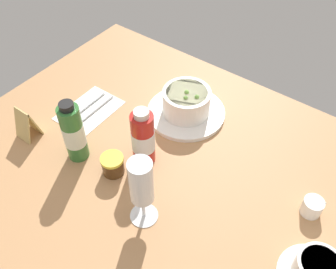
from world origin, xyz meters
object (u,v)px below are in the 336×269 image
sauce_bottle_green (74,133)px  sauce_bottle_red (143,138)px  cutlery_setting (88,111)px  creamer_jug (313,207)px  jam_jar (113,165)px  wine_glass (141,185)px  menu_card (26,123)px  porridge_bowl (186,104)px

sauce_bottle_green → sauce_bottle_red: 16.51cm
cutlery_setting → sauce_bottle_red: 24.81cm
creamer_jug → sauce_bottle_green: size_ratio=0.31×
creamer_jug → jam_jar: jam_jar is taller
wine_glass → sauce_bottle_red: (10.12, -12.62, -4.17)cm
sauce_bottle_red → menu_card: (29.29, 11.68, -3.14)cm
porridge_bowl → jam_jar: porridge_bowl is taller
cutlery_setting → sauce_bottle_red: bearing=170.7°
menu_card → cutlery_setting: bearing=-110.8°
porridge_bowl → jam_jar: bearing=84.4°
porridge_bowl → cutlery_setting: size_ratio=1.23×
cutlery_setting → wine_glass: bearing=153.9°
cutlery_setting → sauce_bottle_green: bearing=126.9°
sauce_bottle_red → cutlery_setting: bearing=-9.3°
menu_card → sauce_bottle_red: bearing=-158.3°
porridge_bowl → cutlery_setting: 27.58cm
wine_glass → jam_jar: bearing=-20.6°
sauce_bottle_green → menu_card: bearing=10.6°
wine_glass → sauce_bottle_red: 16.70cm
creamer_jug → jam_jar: size_ratio=0.98×
cutlery_setting → creamer_jug: (-62.49, -6.24, 1.86)cm
porridge_bowl → jam_jar: size_ratio=3.89×
creamer_jug → sauce_bottle_green: bearing=19.6°
sauce_bottle_red → menu_card: size_ratio=1.83×
wine_glass → sauce_bottle_red: size_ratio=1.12×
cutlery_setting → sauce_bottle_green: sauce_bottle_green is taller
wine_glass → porridge_bowl: bearing=-71.0°
cutlery_setting → creamer_jug: size_ratio=3.22×
menu_card → jam_jar: bearing=-170.9°
sauce_bottle_green → sauce_bottle_red: sauce_bottle_green is taller
jam_jar → sauce_bottle_red: 9.64cm
porridge_bowl → sauce_bottle_green: 31.28cm
cutlery_setting → menu_card: menu_card is taller
porridge_bowl → creamer_jug: bearing=167.0°
jam_jar → menu_card: 26.24cm
porridge_bowl → sauce_bottle_green: bearing=64.9°
cutlery_setting → wine_glass: (-33.53, 16.43, 11.44)cm
porridge_bowl → sauce_bottle_red: 19.65cm
wine_glass → menu_card: bearing=-1.4°
cutlery_setting → jam_jar: (-19.97, 11.34, 2.31)cm
menu_card → porridge_bowl: bearing=-132.6°
sauce_bottle_green → menu_card: (15.33, 2.88, -3.68)cm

